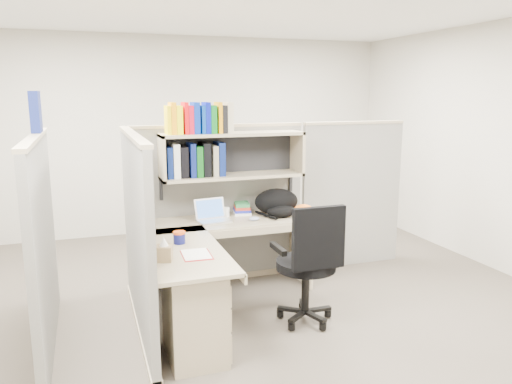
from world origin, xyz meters
name	(u,v)px	position (x,y,z in m)	size (l,w,h in m)	color
ground	(245,315)	(0.00, 0.00, 0.00)	(6.00, 6.00, 0.00)	#3C372E
room_shell	(244,132)	(0.00, 0.00, 1.62)	(6.00, 6.00, 6.00)	#B0A99F
cubicle	(191,207)	(-0.37, 0.45, 0.91)	(3.79, 1.84, 1.95)	#61615C
desk	(207,285)	(-0.41, -0.29, 0.44)	(1.74, 1.75, 0.73)	gray
laptop	(214,211)	(-0.13, 0.55, 0.84)	(0.30, 0.30, 0.22)	silver
backpack	(279,203)	(0.54, 0.57, 0.86)	(0.45, 0.35, 0.26)	black
orange_cap	(303,210)	(0.78, 0.50, 0.78)	(0.20, 0.23, 0.11)	orange
snack_canister	(179,237)	(-0.57, -0.04, 0.78)	(0.10, 0.10, 0.10)	#0E1153
tissue_box	(164,249)	(-0.75, -0.43, 0.82)	(0.11, 0.11, 0.18)	#8F7651
mouse	(254,219)	(0.24, 0.46, 0.75)	(0.10, 0.07, 0.04)	#98AAD8
paper_cup	(226,212)	(0.03, 0.69, 0.78)	(0.07, 0.07, 0.10)	silver
book_stack	(242,208)	(0.22, 0.78, 0.79)	(0.17, 0.23, 0.11)	slate
loose_paper	(196,254)	(-0.51, -0.36, 0.73)	(0.20, 0.27, 0.00)	silver
task_chair	(308,282)	(0.44, -0.34, 0.38)	(0.55, 0.51, 1.06)	black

